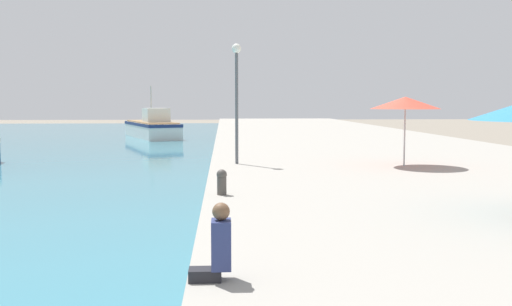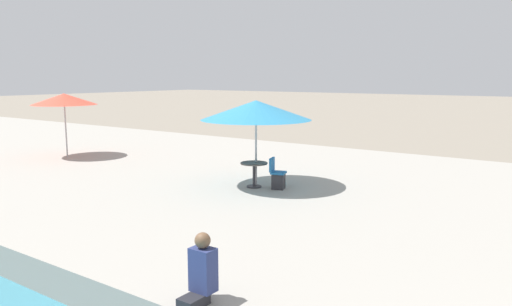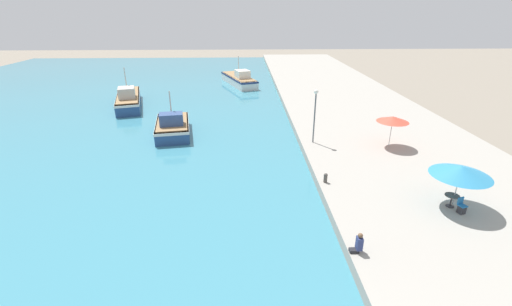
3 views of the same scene
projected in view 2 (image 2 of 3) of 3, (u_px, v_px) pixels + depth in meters
name	position (u px, v px, depth m)	size (l,w,h in m)	color
cafe_umbrella_pink	(256.00, 110.00, 14.57)	(3.26, 3.26, 2.56)	#B7B7B7
cafe_umbrella_white	(64.00, 99.00, 19.98)	(2.57, 2.57, 2.56)	#B7B7B7
cafe_table	(254.00, 169.00, 14.68)	(0.80, 0.80, 0.74)	#333338
cafe_chair_left	(278.00, 178.00, 14.50)	(0.51, 0.53, 0.91)	#2D2D33
person_at_quay	(201.00, 272.00, 7.20)	(0.56, 0.36, 1.04)	#232328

